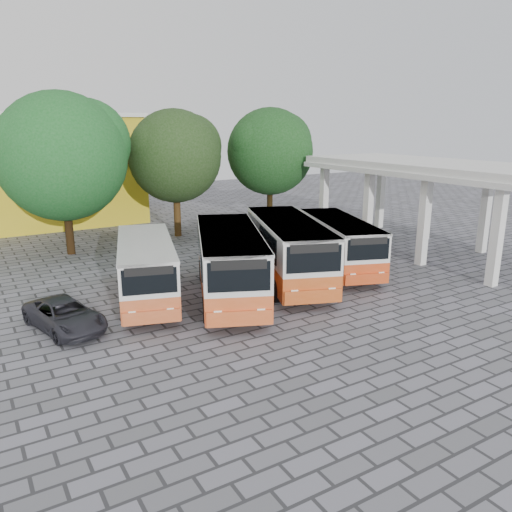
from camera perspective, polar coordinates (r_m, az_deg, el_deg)
ground at (r=22.58m, az=8.49°, el=-4.85°), size 90.00×90.00×0.00m
terminal_shelter at (r=31.66m, az=19.21°, el=9.31°), size 6.80×15.80×5.40m
bus_far_left at (r=22.26m, az=-12.42°, el=-1.14°), size 4.29×7.89×2.68m
bus_centre_left at (r=21.96m, az=-3.04°, el=-0.44°), size 5.68×9.08×3.05m
bus_centre_right at (r=24.23m, az=3.71°, el=1.05°), size 5.39×9.10×3.07m
bus_far_right at (r=26.69m, az=9.51°, el=1.70°), size 4.67×7.99×2.70m
tree_left at (r=31.02m, az=-21.18°, el=11.00°), size 7.69×7.33×9.39m
tree_middle at (r=34.37m, az=-9.16°, el=11.55°), size 6.49×6.18×8.53m
tree_right at (r=37.52m, az=1.71°, el=12.17°), size 6.65×6.33×8.71m
parked_car at (r=20.31m, az=-21.02°, el=-6.34°), size 2.83×4.39×1.12m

